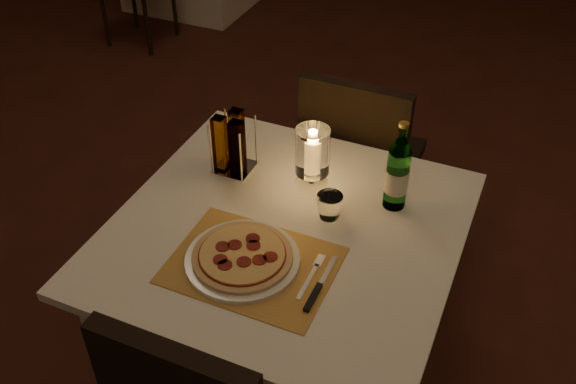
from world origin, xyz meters
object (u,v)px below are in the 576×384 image
at_px(tumbler, 329,206).
at_px(hurricane_candle, 312,153).
at_px(chair_far, 358,152).
at_px(plate, 243,260).
at_px(main_table, 286,310).
at_px(pizza, 242,255).
at_px(water_bottle, 397,174).

height_order(tumbler, hurricane_candle, hurricane_candle).
relative_size(chair_far, plate, 2.81).
xyz_separation_m(main_table, pizza, (-0.05, -0.18, 0.39)).
height_order(pizza, hurricane_candle, hurricane_candle).
height_order(chair_far, tumbler, chair_far).
relative_size(main_table, pizza, 3.57).
bearing_deg(water_bottle, plate, -127.36).
bearing_deg(chair_far, plate, -93.20).
distance_m(pizza, water_bottle, 0.52).
xyz_separation_m(pizza, water_bottle, (0.31, 0.41, 0.09)).
bearing_deg(hurricane_candle, water_bottle, 1.43).
relative_size(tumbler, hurricane_candle, 0.38).
bearing_deg(water_bottle, hurricane_candle, -178.57).
relative_size(chair_far, pizza, 3.21).
bearing_deg(tumbler, water_bottle, 38.57).
bearing_deg(chair_far, water_bottle, -61.47).
bearing_deg(chair_far, tumbler, -80.75).
distance_m(plate, water_bottle, 0.53).
height_order(main_table, chair_far, chair_far).
xyz_separation_m(pizza, tumbler, (0.15, 0.28, 0.01)).
bearing_deg(hurricane_candle, tumbler, -49.24).
bearing_deg(water_bottle, main_table, -138.83).
distance_m(chair_far, water_bottle, 0.63).
xyz_separation_m(chair_far, pizza, (-0.05, -0.89, 0.22)).
distance_m(chair_far, tumbler, 0.66).
xyz_separation_m(chair_far, water_bottle, (0.26, -0.48, 0.31)).
xyz_separation_m(main_table, hurricane_candle, (-0.01, 0.22, 0.49)).
distance_m(plate, hurricane_candle, 0.42).
bearing_deg(plate, hurricane_candle, 83.81).
height_order(pizza, water_bottle, water_bottle).
bearing_deg(pizza, chair_far, 86.80).
relative_size(main_table, hurricane_candle, 4.82).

